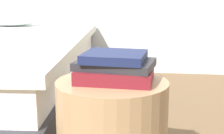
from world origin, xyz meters
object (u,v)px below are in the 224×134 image
Objects in this scene: book_maroon at (115,75)px; book_charcoal at (115,64)px; side_table at (112,134)px; book_navy at (115,57)px.

book_charcoal is at bearing 97.85° from book_maroon.
side_table is 1.92× the size of book_navy.
book_charcoal is at bearing 90.27° from book_navy.
side_table is at bearing -126.99° from book_charcoal.
book_charcoal is (0.01, 0.01, 0.28)m from side_table.
book_charcoal is at bearing 44.35° from side_table.
book_maroon is at bearing 0.30° from side_table.
book_maroon is 0.07m from book_navy.
book_charcoal is 1.26× the size of book_navy.
book_charcoal is 0.03m from book_navy.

